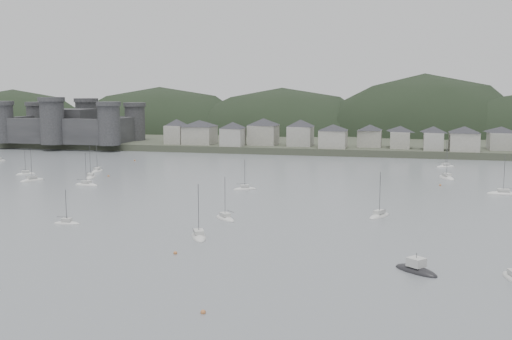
# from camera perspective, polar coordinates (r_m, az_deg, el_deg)

# --- Properties ---
(ground) EXTENTS (900.00, 900.00, 0.00)m
(ground) POSITION_cam_1_polar(r_m,az_deg,el_deg) (105.10, -9.87, -8.50)
(ground) COLOR slate
(ground) RESTS_ON ground
(far_shore_land) EXTENTS (900.00, 250.00, 3.00)m
(far_shore_land) POSITION_cam_1_polar(r_m,az_deg,el_deg) (390.52, 7.70, 3.47)
(far_shore_land) COLOR #383D2D
(far_shore_land) RESTS_ON ground
(forested_ridge) EXTENTS (851.55, 103.94, 102.57)m
(forested_ridge) POSITION_cam_1_polar(r_m,az_deg,el_deg) (365.81, 7.99, 1.18)
(forested_ridge) COLOR black
(forested_ridge) RESTS_ON ground
(castle) EXTENTS (66.00, 43.00, 20.00)m
(castle) POSITION_cam_1_polar(r_m,az_deg,el_deg) (316.72, -16.87, 3.99)
(castle) COLOR #303033
(castle) RESTS_ON far_shore_land
(waterfront_town) EXTENTS (451.48, 28.46, 12.92)m
(waterfront_town) POSITION_cam_1_polar(r_m,az_deg,el_deg) (276.65, 15.73, 3.09)
(waterfront_town) COLOR gray
(waterfront_town) RESTS_ON far_shore_land
(moored_fleet) EXTENTS (245.28, 171.52, 13.17)m
(moored_fleet) POSITION_cam_1_polar(r_m,az_deg,el_deg) (166.28, -9.20, -2.48)
(moored_fleet) COLOR silver
(moored_fleet) RESTS_ON ground
(motor_launch_near) EXTENTS (8.04, 7.47, 3.93)m
(motor_launch_near) POSITION_cam_1_polar(r_m,az_deg,el_deg) (101.89, 14.65, -8.98)
(motor_launch_near) COLOR black
(motor_launch_near) RESTS_ON ground
(mooring_buoys) EXTENTS (163.38, 155.16, 0.70)m
(mooring_buoys) POSITION_cam_1_polar(r_m,az_deg,el_deg) (159.25, 1.59, -2.83)
(mooring_buoys) COLOR #B9703D
(mooring_buoys) RESTS_ON ground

